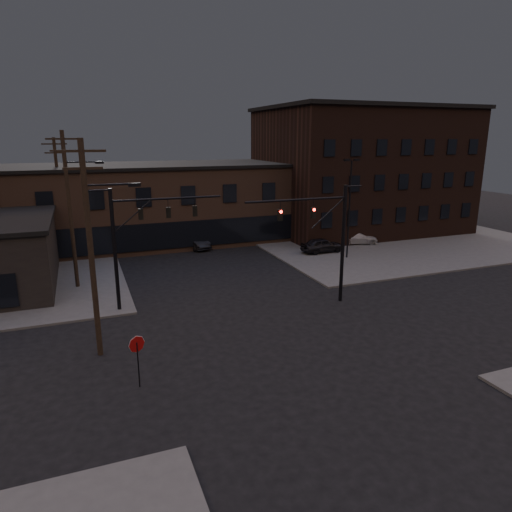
% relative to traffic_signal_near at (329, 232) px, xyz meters
% --- Properties ---
extents(ground, '(140.00, 140.00, 0.00)m').
position_rel_traffic_signal_near_xyz_m(ground, '(-5.36, -4.50, -4.93)').
color(ground, black).
rests_on(ground, ground).
extents(sidewalk_ne, '(30.00, 30.00, 0.15)m').
position_rel_traffic_signal_near_xyz_m(sidewalk_ne, '(16.64, 17.50, -4.86)').
color(sidewalk_ne, '#474744').
rests_on(sidewalk_ne, ground).
extents(building_row, '(40.00, 12.00, 8.00)m').
position_rel_traffic_signal_near_xyz_m(building_row, '(-5.36, 23.50, -0.93)').
color(building_row, brown).
rests_on(building_row, ground).
extents(building_right, '(22.00, 16.00, 14.00)m').
position_rel_traffic_signal_near_xyz_m(building_right, '(16.64, 21.50, 2.07)').
color(building_right, black).
rests_on(building_right, ground).
extents(traffic_signal_near, '(7.12, 0.24, 8.00)m').
position_rel_traffic_signal_near_xyz_m(traffic_signal_near, '(0.00, 0.00, 0.00)').
color(traffic_signal_near, black).
rests_on(traffic_signal_near, ground).
extents(traffic_signal_far, '(7.12, 0.24, 8.00)m').
position_rel_traffic_signal_near_xyz_m(traffic_signal_far, '(-12.07, 3.50, 0.08)').
color(traffic_signal_far, black).
rests_on(traffic_signal_far, ground).
extents(stop_sign, '(0.72, 0.33, 2.48)m').
position_rel_traffic_signal_near_xyz_m(stop_sign, '(-13.36, -6.49, -3.09)').
color(stop_sign, black).
rests_on(stop_sign, ground).
extents(utility_pole_near, '(3.70, 0.28, 11.00)m').
position_rel_traffic_signal_near_xyz_m(utility_pole_near, '(-14.79, -2.50, 0.94)').
color(utility_pole_near, black).
rests_on(utility_pole_near, ground).
extents(utility_pole_mid, '(3.70, 0.28, 11.50)m').
position_rel_traffic_signal_near_xyz_m(utility_pole_mid, '(-15.79, 9.50, 1.19)').
color(utility_pole_mid, black).
rests_on(utility_pole_mid, ground).
extents(utility_pole_far, '(2.20, 0.28, 11.00)m').
position_rel_traffic_signal_near_xyz_m(utility_pole_far, '(-16.86, 21.50, 0.85)').
color(utility_pole_far, black).
rests_on(utility_pole_far, ground).
extents(lot_light_a, '(1.50, 0.28, 9.14)m').
position_rel_traffic_signal_near_xyz_m(lot_light_a, '(7.64, 9.50, 0.58)').
color(lot_light_a, black).
rests_on(lot_light_a, ground).
extents(lot_light_b, '(1.50, 0.28, 9.14)m').
position_rel_traffic_signal_near_xyz_m(lot_light_b, '(13.64, 14.50, 0.58)').
color(lot_light_b, black).
rests_on(lot_light_b, ground).
extents(parked_car_lot_a, '(4.21, 1.78, 1.42)m').
position_rel_traffic_signal_near_xyz_m(parked_car_lot_a, '(6.42, 12.04, -4.07)').
color(parked_car_lot_a, black).
rests_on(parked_car_lot_a, sidewalk_ne).
extents(parked_car_lot_b, '(4.61, 2.94, 1.24)m').
position_rel_traffic_signal_near_xyz_m(parked_car_lot_b, '(11.69, 13.97, -4.16)').
color(parked_car_lot_b, '#B4B4B6').
rests_on(parked_car_lot_b, sidewalk_ne).
extents(car_crossing, '(2.63, 4.71, 1.47)m').
position_rel_traffic_signal_near_xyz_m(car_crossing, '(-4.61, 18.77, -4.20)').
color(car_crossing, black).
rests_on(car_crossing, ground).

